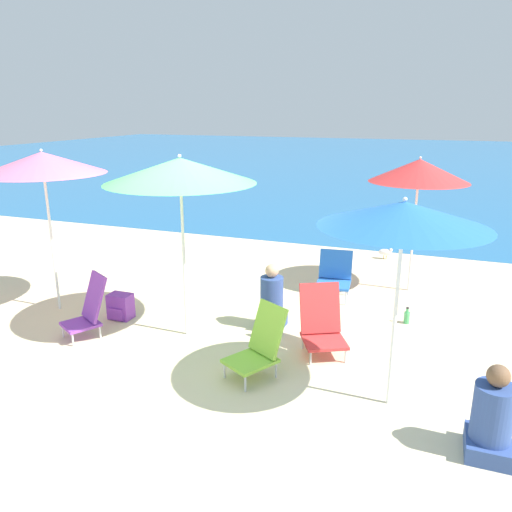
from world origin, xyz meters
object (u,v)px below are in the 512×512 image
at_px(beach_chair_red, 322,323).
at_px(seagull, 386,252).
at_px(beach_chair_blue, 334,275).
at_px(person_seated_near, 492,420).
at_px(beach_umbrella_blue, 404,215).
at_px(beach_chair_lime, 259,344).
at_px(water_bottle, 407,317).
at_px(backpack_purple, 120,306).
at_px(beach_umbrella_green, 180,171).
at_px(beach_chair_purple, 89,308).
at_px(beach_umbrella_red, 419,171).
at_px(person_seated_far, 272,302).
at_px(beach_umbrella_pink, 42,163).

height_order(beach_chair_red, seagull, beach_chair_red).
height_order(beach_chair_blue, person_seated_near, person_seated_near).
bearing_deg(beach_umbrella_blue, beach_chair_lime, 176.34).
xyz_separation_m(beach_chair_lime, water_bottle, (1.43, 1.99, -0.27)).
bearing_deg(beach_chair_red, backpack_purple, 153.21).
xyz_separation_m(beach_umbrella_green, beach_chair_purple, (-1.16, -0.47, -1.76)).
xyz_separation_m(beach_umbrella_red, person_seated_far, (-1.63, -2.15, -1.56)).
bearing_deg(beach_chair_red, person_seated_near, -65.15).
bearing_deg(water_bottle, seagull, 101.65).
bearing_deg(beach_umbrella_red, beach_umbrella_green, -133.74).
distance_m(beach_chair_lime, water_bottle, 2.47).
distance_m(beach_chair_blue, beach_chair_purple, 3.66).
xyz_separation_m(beach_chair_lime, beach_chair_blue, (0.28, 2.66, -0.00)).
bearing_deg(beach_umbrella_green, beach_chair_lime, -27.05).
relative_size(beach_chair_purple, water_bottle, 3.45).
height_order(beach_umbrella_red, person_seated_near, beach_umbrella_red).
bearing_deg(beach_chair_purple, seagull, 86.35).
bearing_deg(beach_umbrella_blue, beach_umbrella_pink, 170.14).
height_order(beach_chair_blue, seagull, beach_chair_blue).
height_order(backpack_purple, seagull, backpack_purple).
relative_size(beach_umbrella_green, beach_chair_red, 2.86).
bearing_deg(beach_chair_lime, beach_chair_purple, -154.46).
height_order(beach_chair_lime, beach_chair_purple, beach_chair_purple).
distance_m(beach_umbrella_red, beach_umbrella_green, 3.77).
height_order(beach_chair_red, person_seated_far, person_seated_far).
bearing_deg(person_seated_far, beach_chair_blue, 70.28).
relative_size(beach_chair_lime, beach_chair_purple, 0.97).
xyz_separation_m(beach_chair_purple, person_seated_near, (4.69, -0.76, -0.03)).
relative_size(beach_umbrella_green, seagull, 8.64).
bearing_deg(beach_umbrella_green, backpack_purple, 173.11).
bearing_deg(person_seated_near, beach_umbrella_red, 103.15).
relative_size(beach_chair_blue, seagull, 2.66).
relative_size(beach_chair_blue, backpack_purple, 2.01).
distance_m(beach_umbrella_red, beach_chair_purple, 5.17).
xyz_separation_m(beach_chair_blue, beach_chair_purple, (-2.68, -2.49, 0.02)).
height_order(beach_umbrella_blue, backpack_purple, beach_umbrella_blue).
bearing_deg(person_seated_near, beach_umbrella_pink, 166.77).
distance_m(beach_umbrella_pink, beach_chair_red, 4.31).
height_order(person_seated_near, person_seated_far, person_seated_far).
height_order(beach_umbrella_red, beach_chair_purple, beach_umbrella_red).
xyz_separation_m(beach_umbrella_red, person_seated_near, (0.92, -3.94, -1.59)).
relative_size(person_seated_far, seagull, 3.33).
bearing_deg(beach_umbrella_pink, beach_umbrella_red, 28.62).
bearing_deg(beach_umbrella_pink, beach_chair_purple, -29.84).
height_order(beach_umbrella_blue, beach_chair_lime, beach_umbrella_blue).
distance_m(beach_umbrella_red, seagull, 2.50).
relative_size(beach_umbrella_red, water_bottle, 9.18).
relative_size(beach_umbrella_pink, beach_umbrella_blue, 1.11).
height_order(beach_umbrella_green, person_seated_near, beach_umbrella_green).
xyz_separation_m(beach_chair_lime, beach_chair_red, (0.51, 0.79, 0.01)).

